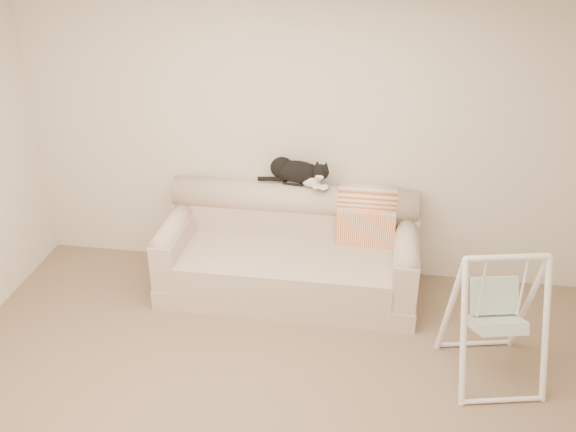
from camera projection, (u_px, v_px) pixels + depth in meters
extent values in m
plane|color=#77604A|center=(266.00, 419.00, 4.34)|extent=(5.00, 5.00, 0.00)
cube|color=beige|center=(307.00, 136.00, 5.49)|extent=(5.00, 0.04, 2.60)
cube|color=white|center=(258.00, 30.00, 3.14)|extent=(5.00, 4.00, 0.02)
cube|color=#C5AC97|center=(288.00, 283.00, 5.65)|extent=(2.20, 0.90, 0.18)
cube|color=#C5AC97|center=(286.00, 270.00, 5.46)|extent=(1.80, 0.68, 0.24)
cube|color=#C5AC97|center=(294.00, 231.00, 5.79)|extent=(2.20, 0.22, 0.50)
cylinder|color=#C5AC97|center=(294.00, 199.00, 5.64)|extent=(2.16, 0.28, 0.28)
cube|color=#C5AC97|center=(177.00, 245.00, 5.65)|extent=(0.20, 0.88, 0.42)
cylinder|color=#C5AC97|center=(175.00, 224.00, 5.55)|extent=(0.18, 0.84, 0.18)
cube|color=#C5AC97|center=(404.00, 263.00, 5.38)|extent=(0.20, 0.88, 0.42)
cylinder|color=#C5AC97|center=(407.00, 242.00, 5.28)|extent=(0.18, 0.84, 0.18)
cube|color=black|center=(293.00, 183.00, 5.57)|extent=(0.18, 0.07, 0.02)
cube|color=gray|center=(293.00, 182.00, 5.56)|extent=(0.10, 0.05, 0.01)
cube|color=black|center=(319.00, 187.00, 5.51)|extent=(0.18, 0.11, 0.02)
ellipsoid|color=black|center=(298.00, 172.00, 5.53)|extent=(0.48, 0.30, 0.19)
ellipsoid|color=black|center=(282.00, 168.00, 5.58)|extent=(0.24, 0.23, 0.19)
ellipsoid|color=white|center=(311.00, 180.00, 5.48)|extent=(0.19, 0.15, 0.13)
ellipsoid|color=black|center=(321.00, 172.00, 5.40)|extent=(0.16, 0.17, 0.13)
ellipsoid|color=white|center=(320.00, 177.00, 5.36)|extent=(0.08, 0.07, 0.05)
sphere|color=#BF7272|center=(319.00, 178.00, 5.34)|extent=(0.02, 0.02, 0.02)
cone|color=black|center=(317.00, 164.00, 5.39)|extent=(0.06, 0.07, 0.07)
cone|color=black|center=(326.00, 165.00, 5.37)|extent=(0.08, 0.08, 0.07)
sphere|color=olive|center=(316.00, 173.00, 5.36)|extent=(0.02, 0.02, 0.02)
sphere|color=olive|center=(322.00, 174.00, 5.35)|extent=(0.02, 0.02, 0.02)
ellipsoid|color=white|center=(317.00, 186.00, 5.44)|extent=(0.10, 0.12, 0.04)
ellipsoid|color=white|center=(324.00, 187.00, 5.42)|extent=(0.10, 0.12, 0.04)
cylinder|color=black|center=(272.00, 179.00, 5.57)|extent=(0.25, 0.08, 0.04)
cylinder|color=#CA5E24|center=(367.00, 204.00, 5.56)|extent=(0.50, 0.33, 0.33)
cube|color=#CA5E24|center=(365.00, 233.00, 5.50)|extent=(0.50, 0.09, 0.42)
cylinder|color=white|center=(464.00, 333.00, 4.37)|extent=(0.12, 0.35, 1.01)
cylinder|color=white|center=(450.00, 307.00, 4.65)|extent=(0.12, 0.35, 1.01)
cylinder|color=white|center=(546.00, 330.00, 4.41)|extent=(0.12, 0.35, 1.01)
cylinder|color=white|center=(528.00, 303.00, 4.68)|extent=(0.12, 0.35, 1.01)
cylinder|color=white|center=(508.00, 257.00, 4.30)|extent=(0.57, 0.17, 0.04)
cylinder|color=white|center=(502.00, 400.00, 4.47)|extent=(0.57, 0.16, 0.04)
cylinder|color=white|center=(473.00, 343.00, 5.02)|extent=(0.57, 0.16, 0.04)
cube|color=white|center=(498.00, 325.00, 4.51)|extent=(0.39, 0.37, 0.19)
cube|color=white|center=(494.00, 295.00, 4.56)|extent=(0.36, 0.22, 0.27)
cylinder|color=white|center=(482.00, 288.00, 4.40)|extent=(0.02, 0.02, 0.48)
cylinder|color=white|center=(523.00, 286.00, 4.42)|extent=(0.02, 0.02, 0.48)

